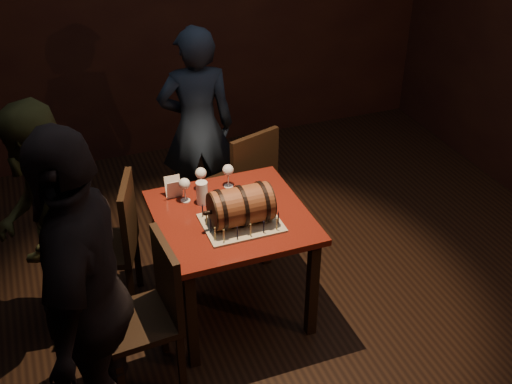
% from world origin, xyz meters
% --- Properties ---
extents(room_shell, '(5.04, 5.04, 2.80)m').
position_xyz_m(room_shell, '(0.00, 0.00, 1.40)').
color(room_shell, black).
rests_on(room_shell, ground).
extents(pub_table, '(0.90, 0.90, 0.75)m').
position_xyz_m(pub_table, '(-0.20, 0.17, 0.64)').
color(pub_table, '#49110C').
rests_on(pub_table, ground).
extents(cake_board, '(0.45, 0.35, 0.01)m').
position_xyz_m(cake_board, '(-0.18, 0.05, 0.76)').
color(cake_board, '#A69E86').
rests_on(cake_board, pub_table).
extents(barrel_cake, '(0.41, 0.24, 0.24)m').
position_xyz_m(barrel_cake, '(-0.18, 0.05, 0.88)').
color(barrel_cake, brown).
rests_on(barrel_cake, cake_board).
extents(birthday_candles, '(0.40, 0.30, 0.09)m').
position_xyz_m(birthday_candles, '(-0.18, 0.05, 0.80)').
color(birthday_candles, '#DBD483').
rests_on(birthday_candles, cake_board).
extents(wine_glass_left, '(0.07, 0.07, 0.16)m').
position_xyz_m(wine_glass_left, '(-0.42, 0.41, 0.87)').
color(wine_glass_left, silver).
rests_on(wine_glass_left, pub_table).
extents(wine_glass_mid, '(0.07, 0.07, 0.16)m').
position_xyz_m(wine_glass_mid, '(-0.29, 0.49, 0.87)').
color(wine_glass_mid, silver).
rests_on(wine_glass_mid, pub_table).
extents(wine_glass_right, '(0.07, 0.07, 0.16)m').
position_xyz_m(wine_glass_right, '(-0.11, 0.47, 0.87)').
color(wine_glass_right, silver).
rests_on(wine_glass_right, pub_table).
extents(pint_of_ale, '(0.07, 0.07, 0.15)m').
position_xyz_m(pint_of_ale, '(-0.33, 0.34, 0.82)').
color(pint_of_ale, silver).
rests_on(pint_of_ale, pub_table).
extents(menu_card, '(0.10, 0.05, 0.13)m').
position_xyz_m(menu_card, '(-0.47, 0.48, 0.81)').
color(menu_card, white).
rests_on(menu_card, pub_table).
extents(chair_back, '(0.51, 0.51, 0.93)m').
position_xyz_m(chair_back, '(0.15, 0.86, 0.52)').
color(chair_back, black).
rests_on(chair_back, ground).
extents(chair_left_rear, '(0.50, 0.50, 0.93)m').
position_xyz_m(chair_left_rear, '(-0.87, 0.48, 0.52)').
color(chair_left_rear, black).
rests_on(chair_left_rear, ground).
extents(chair_left_front, '(0.43, 0.43, 0.93)m').
position_xyz_m(chair_left_front, '(-0.79, -0.22, 0.52)').
color(chair_left_front, black).
rests_on(chair_left_front, ground).
extents(person_back, '(0.62, 0.45, 1.56)m').
position_xyz_m(person_back, '(-0.08, 1.30, 0.78)').
color(person_back, '#182130').
rests_on(person_back, ground).
extents(person_left_rear, '(0.70, 0.83, 1.54)m').
position_xyz_m(person_left_rear, '(-1.27, 0.38, 0.77)').
color(person_left_rear, '#3A3E1F').
rests_on(person_left_rear, ground).
extents(person_left_front, '(0.75, 1.14, 1.80)m').
position_xyz_m(person_left_front, '(-1.13, -0.46, 0.90)').
color(person_left_front, black).
rests_on(person_left_front, ground).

